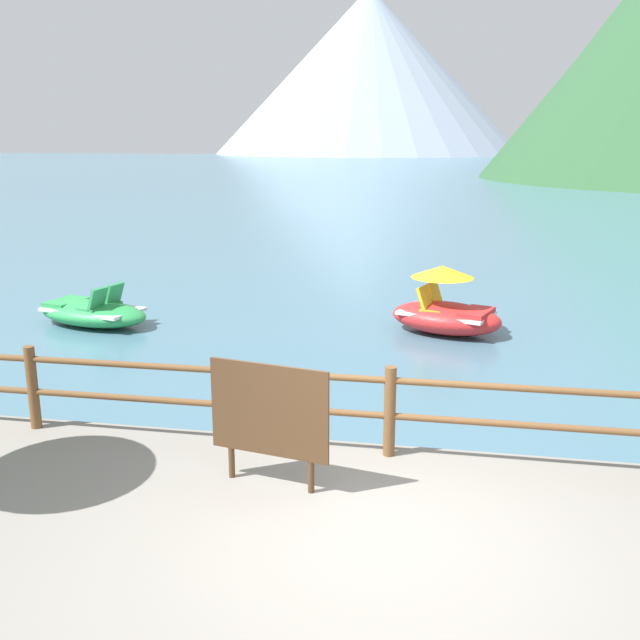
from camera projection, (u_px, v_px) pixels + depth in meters
The scene contains 6 objects.
ground_plane at pixel (445, 196), 44.12m from camera, with size 200.00×200.00×0.00m, color #477084.
dock_railing at pixel (390, 402), 7.25m from camera, with size 23.92×0.12×0.95m.
sign_board at pixel (269, 412), 6.58m from camera, with size 1.16×0.28×1.19m.
pedal_boat_1 at pixel (446, 310), 13.37m from camera, with size 2.39×1.87×1.27m.
pedal_boat_3 at pixel (92, 312), 13.98m from camera, with size 2.61×1.73×0.83m.
distant_peak at pixel (369, 72), 147.30m from camera, with size 63.46×63.46×32.53m, color #93A3B7.
Camera 1 is at (0.54, -5.28, 3.58)m, focal length 40.33 mm.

